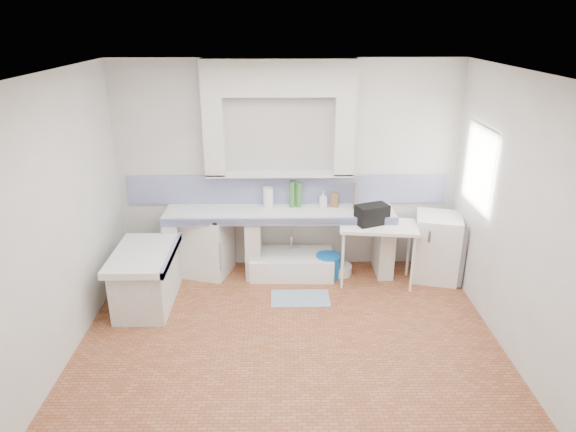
{
  "coord_description": "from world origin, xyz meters",
  "views": [
    {
      "loc": [
        -0.08,
        -4.5,
        3.25
      ],
      "look_at": [
        0.0,
        1.0,
        1.1
      ],
      "focal_mm": 31.68,
      "sensor_mm": 36.0,
      "label": 1
    }
  ],
  "objects_px": {
    "sink": "(292,265)",
    "fridge": "(436,247)",
    "stove": "(207,244)",
    "side_table": "(377,254)"
  },
  "relations": [
    {
      "from": "stove",
      "to": "side_table",
      "type": "distance_m",
      "value": 2.26
    },
    {
      "from": "stove",
      "to": "sink",
      "type": "relative_size",
      "value": 0.75
    },
    {
      "from": "stove",
      "to": "fridge",
      "type": "height_order",
      "value": "fridge"
    },
    {
      "from": "side_table",
      "to": "stove",
      "type": "bearing_deg",
      "value": 178.93
    },
    {
      "from": "sink",
      "to": "fridge",
      "type": "distance_m",
      "value": 1.93
    },
    {
      "from": "fridge",
      "to": "side_table",
      "type": "bearing_deg",
      "value": -157.49
    },
    {
      "from": "stove",
      "to": "side_table",
      "type": "relative_size",
      "value": 0.85
    },
    {
      "from": "side_table",
      "to": "fridge",
      "type": "xyz_separation_m",
      "value": [
        0.81,
        0.12,
        0.03
      ]
    },
    {
      "from": "side_table",
      "to": "fridge",
      "type": "height_order",
      "value": "fridge"
    },
    {
      "from": "side_table",
      "to": "fridge",
      "type": "distance_m",
      "value": 0.82
    }
  ]
}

